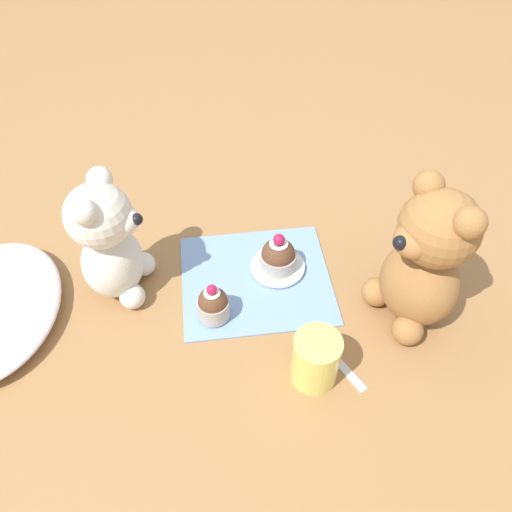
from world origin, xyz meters
TOP-DOWN VIEW (x-y plane):
  - ground_plane at (0.00, 0.00)m, footprint 4.00×4.00m
  - knitted_placemat at (0.00, 0.00)m, footprint 0.21×0.23m
  - teddy_bear_cream at (0.01, 0.21)m, footprint 0.12×0.11m
  - teddy_bear_tan at (-0.09, -0.22)m, footprint 0.14×0.14m
  - cupcake_near_cream_bear at (-0.06, 0.07)m, footprint 0.05×0.05m
  - saucer_plate at (0.02, -0.04)m, footprint 0.09×0.09m
  - cupcake_near_tan_bear at (0.02, -0.04)m, footprint 0.06×0.06m
  - juice_glass at (-0.18, -0.06)m, footprint 0.06×0.06m
  - teaspoon at (-0.16, -0.09)m, footprint 0.11×0.07m

SIDE VIEW (x-z plane):
  - ground_plane at x=0.00m, z-range 0.00..0.00m
  - teaspoon at x=-0.16m, z-range 0.00..0.01m
  - knitted_placemat at x=0.00m, z-range 0.00..0.01m
  - saucer_plate at x=0.02m, z-range 0.01..0.01m
  - cupcake_near_cream_bear at x=-0.06m, z-range 0.00..0.06m
  - cupcake_near_tan_bear at x=0.02m, z-range 0.00..0.07m
  - juice_glass at x=-0.18m, z-range 0.00..0.08m
  - teddy_bear_cream at x=0.01m, z-range 0.00..0.20m
  - teddy_bear_tan at x=-0.09m, z-range -0.01..0.23m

